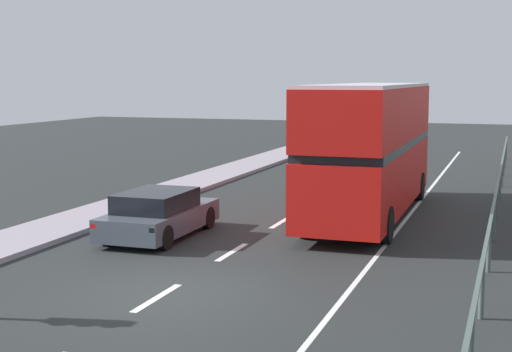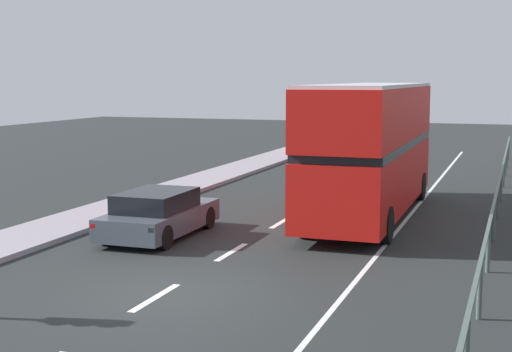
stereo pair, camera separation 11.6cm
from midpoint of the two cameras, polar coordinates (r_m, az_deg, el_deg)
The scene contains 6 objects.
ground_plane at distance 15.68m, azimuth -6.93°, elevation -8.88°, with size 75.37×120.00×0.10m, color #242828.
lane_paint_markings at distance 22.89m, azimuth 7.48°, elevation -3.51°, with size 3.66×46.00×0.01m.
bridge_side_railing at distance 22.74m, azimuth 17.72°, elevation -1.57°, with size 0.10×42.00×1.13m.
double_decker_bus_red at distance 23.55m, azimuth 8.62°, elevation 2.26°, with size 2.54×10.50×4.17m.
hatchback_car_near at distance 20.72m, azimuth -7.60°, elevation -2.92°, with size 1.92×4.28×1.29m.
sedan_car_ahead at distance 39.70m, azimuth 5.80°, elevation 2.15°, with size 1.95×4.58×1.40m.
Camera 1 is at (6.63, -13.49, 4.37)m, focal length 52.39 mm.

